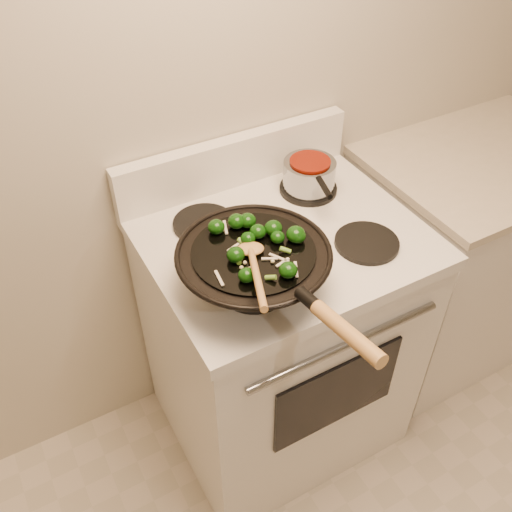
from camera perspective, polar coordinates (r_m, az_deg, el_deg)
stove at (r=1.95m, az=2.30°, el=-8.06°), size 0.78×0.67×1.08m
counter_unit at (r=2.40m, az=19.77°, el=0.19°), size 0.82×0.62×0.91m
wok at (r=1.41m, az=-0.13°, el=-1.18°), size 0.39×0.64×0.18m
stirfry at (r=1.38m, az=0.47°, el=1.74°), size 0.26×0.27×0.04m
wooden_spoon at (r=1.29m, az=-0.21°, el=-0.82°), size 0.15×0.29×0.09m
saucepan at (r=1.77m, az=5.36°, el=8.13°), size 0.16×0.26×0.10m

